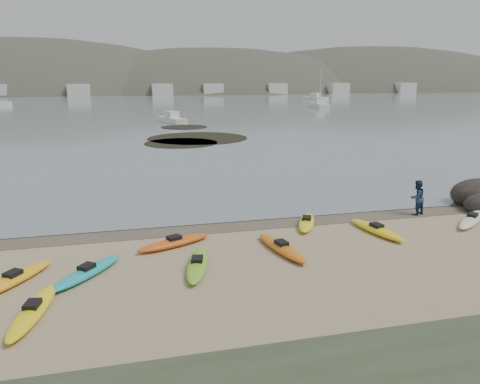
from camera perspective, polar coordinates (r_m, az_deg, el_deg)
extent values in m
plane|color=tan|center=(22.70, 0.00, -3.68)|extent=(600.00, 600.00, 0.00)
plane|color=brown|center=(22.42, 0.18, -3.89)|extent=(60.00, 60.00, 0.00)
plane|color=slate|center=(321.11, -13.19, 12.48)|extent=(1200.00, 1200.00, 0.00)
ellipsoid|color=yellow|center=(15.45, -23.91, -13.12)|extent=(1.35, 3.63, 0.34)
ellipsoid|color=#1CA5B1|center=(17.55, -18.15, -9.29)|extent=(2.68, 3.18, 0.34)
ellipsoid|color=yellow|center=(17.92, -25.89, -9.55)|extent=(2.54, 3.34, 0.34)
ellipsoid|color=#D75512|center=(19.69, -8.02, -6.11)|extent=(3.38, 2.03, 0.34)
ellipsoid|color=silver|center=(25.19, 26.45, -2.98)|extent=(3.48, 2.90, 0.34)
ellipsoid|color=yellow|center=(21.93, 16.29, -4.44)|extent=(1.35, 3.47, 0.34)
ellipsoid|color=orange|center=(19.01, 5.07, -6.78)|extent=(1.37, 3.65, 0.34)
ellipsoid|color=yellow|center=(22.31, 8.12, -3.68)|extent=(1.93, 3.00, 0.34)
ellipsoid|color=#7CC828|center=(17.41, -5.22, -8.80)|extent=(1.51, 3.50, 0.34)
imported|color=navy|center=(25.27, 20.76, -0.64)|extent=(1.05, 0.93, 1.80)
cylinder|color=black|center=(49.28, -7.21, 5.92)|extent=(7.68, 7.68, 0.04)
cylinder|color=black|center=(52.99, -5.20, 6.54)|extent=(11.27, 11.27, 0.04)
cylinder|color=black|center=(64.51, -6.83, 7.84)|extent=(6.33, 6.33, 0.04)
cube|color=silver|center=(70.58, -8.29, 8.68)|extent=(3.91, 6.87, 0.93)
cube|color=silver|center=(103.88, 9.68, 10.37)|extent=(3.42, 8.44, 1.15)
cube|color=silver|center=(136.69, 9.18, 11.22)|extent=(5.44, 7.83, 1.08)
ellipsoid|color=#384235|center=(221.04, -24.24, 6.37)|extent=(220.00, 120.00, 80.00)
ellipsoid|color=#384235|center=(215.92, -3.04, 8.14)|extent=(200.00, 110.00, 68.00)
ellipsoid|color=#384235|center=(255.10, 15.82, 8.14)|extent=(230.00, 130.00, 76.00)
cube|color=beige|center=(170.10, -26.83, 10.94)|extent=(7.00, 5.00, 4.00)
cube|color=beige|center=(166.56, -18.61, 11.66)|extent=(7.00, 5.00, 4.00)
cube|color=beige|center=(166.44, -10.18, 12.16)|extent=(7.00, 5.00, 4.00)
cube|color=beige|center=(169.74, -1.88, 12.40)|extent=(7.00, 5.00, 4.00)
cube|color=beige|center=(176.29, 5.95, 12.40)|extent=(7.00, 5.00, 4.00)
cube|color=beige|center=(185.72, 13.11, 12.20)|extent=(7.00, 5.00, 4.00)
cube|color=beige|center=(197.64, 19.47, 11.86)|extent=(7.00, 5.00, 4.00)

